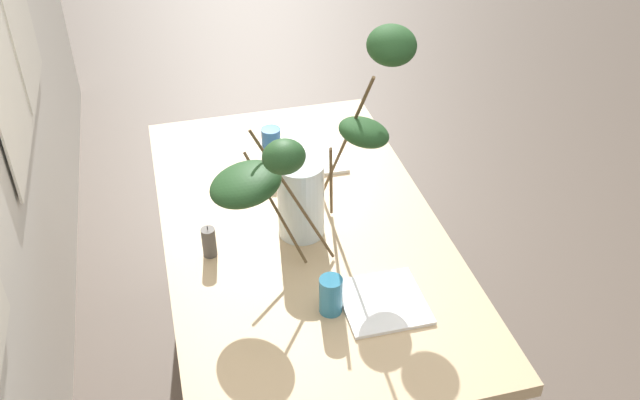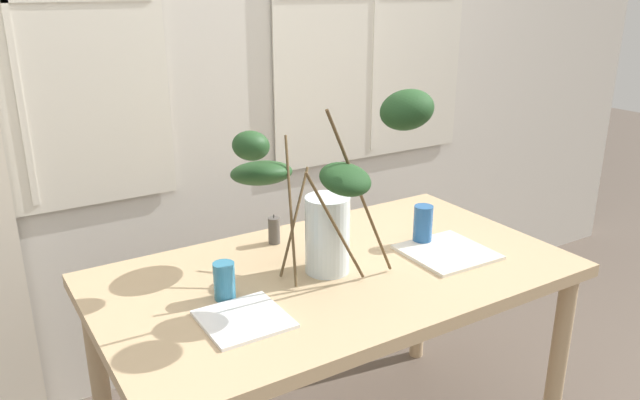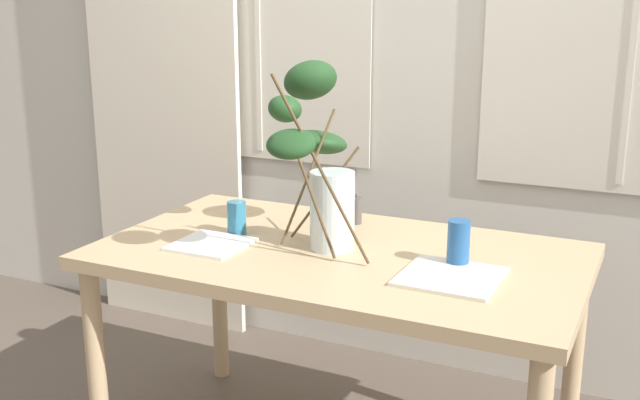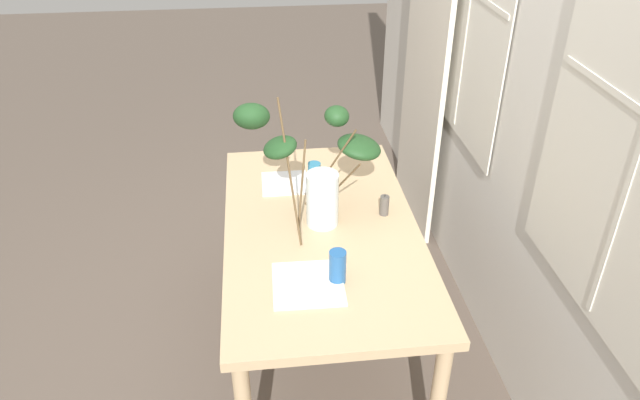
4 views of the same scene
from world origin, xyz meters
name	(u,v)px [view 4 (image 4 of 4)]	position (x,y,z in m)	size (l,w,h in m)	color
ground	(321,349)	(0.00, 0.00, 0.00)	(14.00, 14.00, 0.00)	brown
back_wall_with_windows	(550,57)	(0.00, 0.92, 1.52)	(5.38, 0.14, 3.03)	beige
curtain_sheer_side	(426,55)	(-1.25, 0.79, 1.12)	(0.82, 0.03, 2.24)	silver
dining_table	(321,242)	(0.00, 0.00, 0.69)	(1.53, 0.87, 0.77)	tan
vase_with_branches	(318,166)	(-0.07, -0.01, 1.05)	(0.47, 0.70, 0.64)	silver
drinking_glass_blue_left	(314,173)	(-0.38, 0.01, 0.83)	(0.06, 0.06, 0.11)	teal
drinking_glass_blue_right	(338,267)	(0.38, 0.02, 0.84)	(0.07, 0.07, 0.14)	#235693
plate_square_left	(285,183)	(-0.39, -0.14, 0.78)	(0.23, 0.23, 0.01)	white
plate_square_right	(308,284)	(0.39, -0.10, 0.78)	(0.28, 0.28, 0.01)	silver
pillar_candle	(384,205)	(-0.07, 0.30, 0.82)	(0.04, 0.04, 0.11)	#514C47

